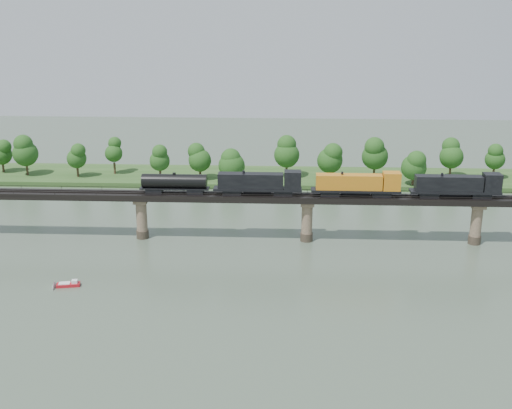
{
  "coord_description": "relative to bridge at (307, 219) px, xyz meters",
  "views": [
    {
      "loc": [
        -5.16,
        -115.56,
        55.31
      ],
      "look_at": [
        -12.23,
        30.0,
        9.0
      ],
      "focal_mm": 45.0,
      "sensor_mm": 36.0,
      "label": 1
    }
  ],
  "objects": [
    {
      "name": "ground",
      "position": [
        0.0,
        -30.0,
        -5.46
      ],
      "size": [
        400.0,
        400.0,
        0.0
      ],
      "primitive_type": "plane",
      "color": "#3D4D3C",
      "rests_on": "ground"
    },
    {
      "name": "far_treeline",
      "position": [
        -8.21,
        50.52,
        3.37
      ],
      "size": [
        289.06,
        17.54,
        13.6
      ],
      "color": "#382619",
      "rests_on": "far_bank"
    },
    {
      "name": "motorboat",
      "position": [
        -49.0,
        -28.41,
        -5.02
      ],
      "size": [
        4.86,
        2.5,
        1.3
      ],
      "rotation": [
        0.0,
        0.0,
        0.19
      ],
      "color": "#B2141D",
      "rests_on": "ground"
    },
    {
      "name": "freight_train",
      "position": [
        3.73,
        0.0,
        8.82
      ],
      "size": [
        84.64,
        3.3,
        5.83
      ],
      "color": "black",
      "rests_on": "bridge"
    },
    {
      "name": "far_bank",
      "position": [
        0.0,
        55.0,
        -4.66
      ],
      "size": [
        300.0,
        24.0,
        1.6
      ],
      "primitive_type": "cube",
      "color": "#2B4D1E",
      "rests_on": "ground"
    },
    {
      "name": "bridge",
      "position": [
        0.0,
        0.0,
        0.0
      ],
      "size": [
        236.0,
        30.0,
        11.5
      ],
      "color": "#473A2D",
      "rests_on": "ground"
    },
    {
      "name": "bridge_superstructure",
      "position": [
        0.0,
        0.0,
        6.33
      ],
      "size": [
        220.0,
        4.9,
        0.75
      ],
      "color": "black",
      "rests_on": "bridge"
    }
  ]
}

